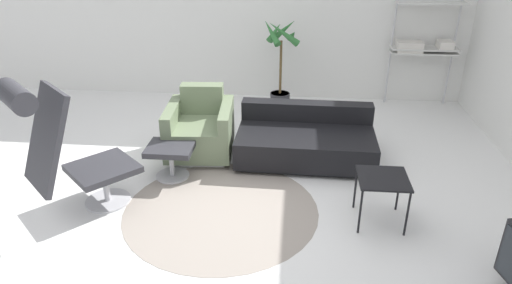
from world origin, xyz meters
TOP-DOWN VIEW (x-y plane):
  - ground_plane at (0.00, 0.00)m, footprint 12.00×12.00m
  - wall_back at (-0.00, 2.90)m, footprint 12.00×0.09m
  - round_rug at (-0.06, -0.38)m, footprint 1.87×1.87m
  - lounge_chair at (-1.42, -0.57)m, footprint 1.06×1.08m
  - ottoman at (-0.69, 0.21)m, footprint 0.49×0.41m
  - armchair_red at (-0.49, 0.80)m, footprint 0.79×0.86m
  - couch_low at (0.75, 0.79)m, footprint 1.57×0.94m
  - side_table at (1.41, -0.42)m, footprint 0.44×0.44m
  - potted_plant at (0.38, 2.35)m, footprint 0.56×0.52m
  - shelf_unit at (2.39, 2.65)m, footprint 0.94×0.28m

SIDE VIEW (x-z plane):
  - ground_plane at x=0.00m, z-range 0.00..0.00m
  - round_rug at x=-0.06m, z-range 0.00..0.01m
  - couch_low at x=0.75m, z-range -0.07..0.51m
  - ottoman at x=-0.69m, z-range 0.09..0.46m
  - armchair_red at x=-0.49m, z-range -0.09..0.67m
  - side_table at x=1.41m, z-range 0.18..0.64m
  - potted_plant at x=0.38m, z-range -0.06..1.28m
  - lounge_chair at x=-1.42m, z-range 0.09..1.43m
  - shelf_unit at x=2.39m, z-range 0.03..1.95m
  - wall_back at x=0.00m, z-range 0.00..2.80m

